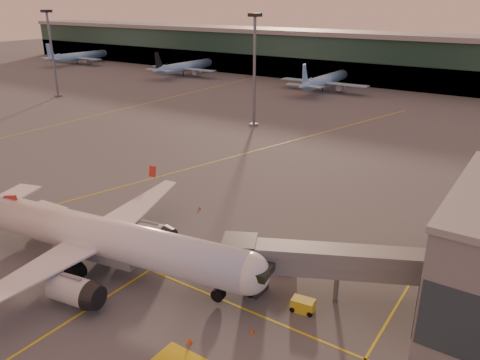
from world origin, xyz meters
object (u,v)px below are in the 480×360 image
Objects in this scene: catering_truck at (50,218)px; pushback_tug at (279,262)px; gpu_cart at (303,306)px; main_airplane at (97,237)px.

catering_truck reaches higher than pushback_tug.
pushback_tug is (28.49, 9.27, -1.45)m from catering_truck.
gpu_cart is at bearing 1.96° from catering_truck.
gpu_cart is at bearing -34.43° from pushback_tug.
main_airplane is at bearing -173.64° from gpu_cart.
pushback_tug reaches higher than gpu_cart.
pushback_tug is at bearing 127.43° from gpu_cart.
pushback_tug is (16.47, 11.52, -3.32)m from main_airplane.
catering_truck is 30.00m from pushback_tug.
main_airplane is 12.37m from catering_truck.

